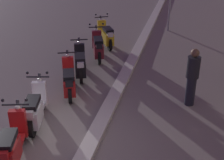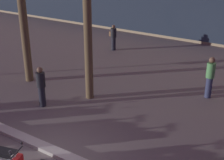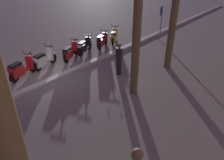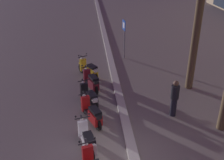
% 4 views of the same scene
% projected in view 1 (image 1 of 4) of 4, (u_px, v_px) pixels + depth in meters
% --- Properties ---
extents(ground_plane, '(200.00, 200.00, 0.00)m').
position_uv_depth(ground_plane, '(71.00, 146.00, 6.99)').
color(ground_plane, slate).
extents(curb_strip, '(60.00, 0.36, 0.12)m').
position_uv_depth(curb_strip, '(89.00, 146.00, 6.87)').
color(curb_strip, '#BCB7AD').
rests_on(curb_strip, ground).
extents(scooter_yellow_mid_front, '(1.65, 1.05, 1.17)m').
position_uv_depth(scooter_yellow_mid_front, '(106.00, 35.00, 12.53)').
color(scooter_yellow_mid_front, black).
rests_on(scooter_yellow_mid_front, ground).
extents(scooter_maroon_far_back, '(1.66, 0.83, 1.17)m').
position_uv_depth(scooter_maroon_far_back, '(98.00, 47.00, 11.31)').
color(scooter_maroon_far_back, black).
rests_on(scooter_maroon_far_back, ground).
extents(scooter_black_second_in_line, '(1.74, 0.86, 1.04)m').
position_uv_depth(scooter_black_second_in_line, '(80.00, 63.00, 10.00)').
color(scooter_black_second_in_line, black).
rests_on(scooter_black_second_in_line, ground).
extents(scooter_red_tail_end, '(1.75, 0.90, 1.04)m').
position_uv_depth(scooter_red_tail_end, '(69.00, 80.00, 8.95)').
color(scooter_red_tail_end, black).
rests_on(scooter_red_tail_end, ground).
extents(scooter_white_gap_after_mid, '(1.69, 0.72, 1.17)m').
position_uv_depth(scooter_white_gap_after_mid, '(36.00, 108.00, 7.54)').
color(scooter_white_gap_after_mid, black).
rests_on(scooter_white_gap_after_mid, ground).
extents(scooter_red_mid_centre, '(1.73, 0.77, 1.17)m').
position_uv_depth(scooter_red_mid_centre, '(13.00, 144.00, 6.30)').
color(scooter_red_mid_centre, black).
rests_on(scooter_red_mid_centre, ground).
extents(pedestrian_by_palm_tree, '(0.34, 0.34, 1.60)m').
position_uv_depth(pedestrian_by_palm_tree, '(192.00, 76.00, 8.23)').
color(pedestrian_by_palm_tree, black).
rests_on(pedestrian_by_palm_tree, ground).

